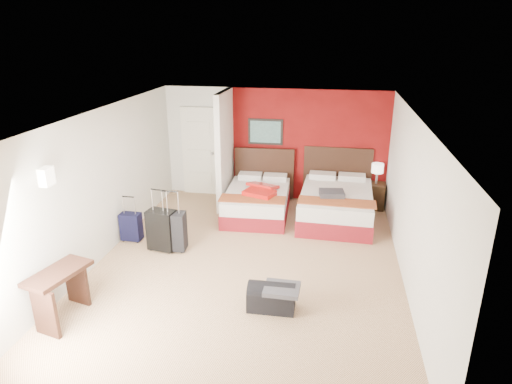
% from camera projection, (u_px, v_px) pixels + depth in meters
% --- Properties ---
extents(ground, '(6.50, 6.50, 0.00)m').
position_uv_depth(ground, '(248.00, 264.00, 7.49)').
color(ground, tan).
rests_on(ground, ground).
extents(room_walls, '(5.02, 6.52, 2.50)m').
position_uv_depth(room_walls, '(190.00, 164.00, 8.60)').
color(room_walls, silver).
rests_on(room_walls, ground).
extents(red_accent_panel, '(3.50, 0.04, 2.50)m').
position_uv_depth(red_accent_panel, '(308.00, 146.00, 9.93)').
color(red_accent_panel, maroon).
rests_on(red_accent_panel, ground).
extents(partition_wall, '(0.12, 1.20, 2.50)m').
position_uv_depth(partition_wall, '(225.00, 150.00, 9.64)').
color(partition_wall, silver).
rests_on(partition_wall, ground).
extents(entry_door, '(0.82, 0.06, 2.05)m').
position_uv_depth(entry_door, '(200.00, 151.00, 10.38)').
color(entry_door, silver).
rests_on(entry_door, ground).
extents(bed_left, '(1.36, 1.88, 0.55)m').
position_uv_depth(bed_left, '(257.00, 202.00, 9.39)').
color(bed_left, white).
rests_on(bed_left, ground).
extents(bed_right, '(1.50, 2.09, 0.61)m').
position_uv_depth(bed_right, '(336.00, 206.00, 9.13)').
color(bed_right, white).
rests_on(bed_right, ground).
extents(red_suitcase_open, '(0.85, 0.98, 0.10)m').
position_uv_depth(red_suitcase_open, '(261.00, 190.00, 9.17)').
color(red_suitcase_open, red).
rests_on(red_suitcase_open, bed_left).
extents(jacket_bundle, '(0.52, 0.44, 0.11)m').
position_uv_depth(jacket_bundle, '(332.00, 194.00, 8.74)').
color(jacket_bundle, '#3A3A3F').
rests_on(jacket_bundle, bed_right).
extents(nightstand, '(0.42, 0.42, 0.56)m').
position_uv_depth(nightstand, '(375.00, 196.00, 9.74)').
color(nightstand, black).
rests_on(nightstand, ground).
extents(table_lamp, '(0.29, 0.29, 0.45)m').
position_uv_depth(table_lamp, '(377.00, 174.00, 9.57)').
color(table_lamp, white).
rests_on(table_lamp, nightstand).
extents(suitcase_black, '(0.52, 0.37, 0.72)m').
position_uv_depth(suitcase_black, '(162.00, 231.00, 7.87)').
color(suitcase_black, black).
rests_on(suitcase_black, ground).
extents(suitcase_charcoal, '(0.48, 0.32, 0.69)m').
position_uv_depth(suitcase_charcoal, '(173.00, 232.00, 7.86)').
color(suitcase_charcoal, black).
rests_on(suitcase_charcoal, ground).
extents(suitcase_navy, '(0.37, 0.23, 0.51)m').
position_uv_depth(suitcase_navy, '(131.00, 228.00, 8.24)').
color(suitcase_navy, black).
rests_on(suitcase_navy, ground).
extents(duffel_bag, '(0.66, 0.36, 0.33)m').
position_uv_depth(duffel_bag, '(271.00, 298.00, 6.26)').
color(duffel_bag, black).
rests_on(duffel_bag, ground).
extents(jacket_draped, '(0.49, 0.42, 0.06)m').
position_uv_depth(jacket_draped, '(282.00, 289.00, 6.12)').
color(jacket_draped, '#3E3E43').
rests_on(jacket_draped, duffel_bag).
extents(desk, '(0.63, 0.95, 0.73)m').
position_uv_depth(desk, '(62.00, 295.00, 5.99)').
color(desk, black).
rests_on(desk, ground).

